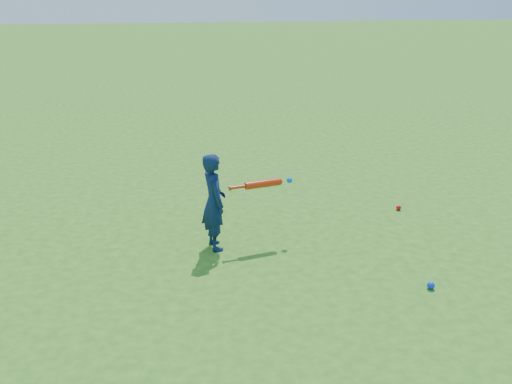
# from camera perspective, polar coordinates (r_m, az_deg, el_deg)

# --- Properties ---
(ground) EXTENTS (80.00, 80.00, 0.00)m
(ground) POSITION_cam_1_polar(r_m,az_deg,el_deg) (6.73, -3.76, -4.55)
(ground) COLOR #2D6919
(ground) RESTS_ON ground
(child) EXTENTS (0.34, 0.44, 1.10)m
(child) POSITION_cam_1_polar(r_m,az_deg,el_deg) (6.27, -4.23, -1.00)
(child) COLOR #0E1D43
(child) RESTS_ON ground
(ground_ball_red) EXTENTS (0.07, 0.07, 0.07)m
(ground_ball_red) POSITION_cam_1_polar(r_m,az_deg,el_deg) (7.72, 14.07, -1.53)
(ground_ball_red) COLOR red
(ground_ball_red) RESTS_ON ground
(ground_ball_blue) EXTENTS (0.08, 0.08, 0.08)m
(ground_ball_blue) POSITION_cam_1_polar(r_m,az_deg,el_deg) (5.88, 17.09, -8.92)
(ground_ball_blue) COLOR #0C31D6
(ground_ball_blue) RESTS_ON ground
(bat_swing) EXTENTS (0.75, 0.23, 0.09)m
(bat_swing) POSITION_cam_1_polar(r_m,az_deg,el_deg) (6.37, 0.92, 0.86)
(bat_swing) COLOR red
(bat_swing) RESTS_ON ground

